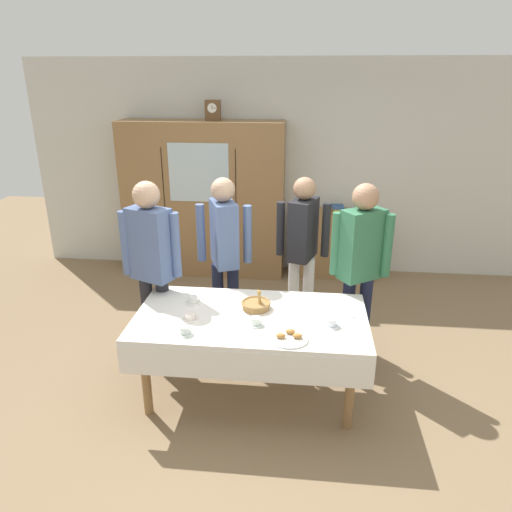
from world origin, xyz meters
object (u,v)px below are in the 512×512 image
Objects in this scene: spoon_back_edge at (286,310)px; dining_table at (250,328)px; book_stack at (338,208)px; tea_cup_mid_left at (185,331)px; tea_cup_near_right at (193,300)px; spoon_mid_left at (309,300)px; person_beside_shelf at (361,257)px; wall_cabinet at (204,200)px; spoon_far_right at (351,317)px; person_by_cabinet at (224,245)px; bookshelf_low at (335,244)px; pastry_plate at (289,337)px; tea_cup_mid_right at (190,316)px; person_behind_table_left at (151,257)px; tea_cup_back_edge at (256,322)px; mantel_clock at (213,110)px; person_near_right_end at (303,241)px; tea_cup_center at (332,323)px; bread_basket at (256,305)px.

dining_table is at bearing -151.18° from spoon_back_edge.
tea_cup_mid_left is at bearing -113.15° from book_stack.
tea_cup_near_right is 1.09× the size of spoon_mid_left.
tea_cup_mid_left is 1.00× the size of tea_cup_near_right.
person_beside_shelf is (0.89, 0.65, 0.39)m from dining_table.
person_beside_shelf is (1.79, -1.94, 0.03)m from wall_cabinet.
spoon_far_right is 1.40m from person_by_cabinet.
bookshelf_low is 8.96× the size of spoon_mid_left.
dining_table is at bearing 138.02° from pastry_plate.
tea_cup_mid_right is 0.08× the size of person_by_cabinet.
spoon_mid_left is (-0.35, -2.30, -0.18)m from book_stack.
dining_table is 1.08m from person_behind_table_left.
spoon_back_edge is 0.07× the size of person_beside_shelf.
tea_cup_mid_right is at bearing -155.26° from spoon_mid_left.
spoon_mid_left is (0.40, 0.45, -0.02)m from tea_cup_back_edge.
mantel_clock is at bearing 103.14° from person_by_cabinet.
tea_cup_mid_right is 1.25m from spoon_far_right.
bookshelf_low is at bearing 89.37° from spoon_far_right.
tea_cup_back_edge is 1.09m from person_by_cabinet.
dining_table is 0.17m from tea_cup_back_edge.
person_behind_table_left is (-0.16, -2.16, -1.05)m from mantel_clock.
wall_cabinet is 2.63m from spoon_mid_left.
wall_cabinet is 17.24× the size of spoon_back_edge.
spoon_far_right is at bearing -90.63° from bookshelf_low.
bookshelf_low is 0.66× the size of person_near_right_end.
spoon_mid_left is (-0.35, -2.30, 0.30)m from bookshelf_low.
tea_cup_center is 0.46× the size of pastry_plate.
person_by_cabinet reaches higher than spoon_far_right.
book_stack is 1.63× the size of tea_cup_near_right.
person_near_right_end is at bearing 83.75° from spoon_back_edge.
wall_cabinet is at bearing -178.31° from book_stack.
person_by_cabinet reaches higher than bookshelf_low.
person_by_cabinet is at bearing 112.14° from tea_cup_back_edge.
person_behind_table_left is at bearing 122.39° from tea_cup_mid_left.
person_behind_table_left reaches higher than tea_cup_mid_left.
tea_cup_center is 0.08× the size of person_behind_table_left.
person_near_right_end is (-0.51, 0.52, -0.05)m from person_beside_shelf.
wall_cabinet is (-0.90, 2.59, 0.35)m from dining_table.
pastry_plate is (0.76, 0.01, -0.02)m from tea_cup_mid_left.
tea_cup_mid_right reaches higher than spoon_back_edge.
bookshelf_low is 2.62m from bread_basket.
wall_cabinet reaches higher than spoon_back_edge.
tea_cup_near_right is 0.53m from bread_basket.
book_stack is 2.60m from bread_basket.
person_by_cabinet reaches higher than pastry_plate.
spoon_back_edge is at bearing 95.62° from pastry_plate.
tea_cup_near_right reaches higher than spoon_far_right.
wall_cabinet is at bearing 179.76° from mantel_clock.
spoon_far_right is 0.07× the size of person_beside_shelf.
tea_cup_back_edge is 1.33m from person_near_right_end.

